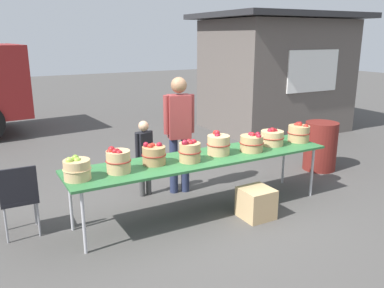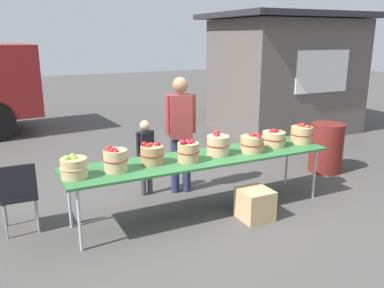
{
  "view_description": "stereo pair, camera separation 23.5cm",
  "coord_description": "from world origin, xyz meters",
  "px_view_note": "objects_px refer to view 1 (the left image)",
  "views": [
    {
      "loc": [
        -2.48,
        -4.17,
        2.25
      ],
      "look_at": [
        0.0,
        0.3,
        0.85
      ],
      "focal_mm": 37.23,
      "sensor_mm": 36.0,
      "label": 1
    },
    {
      "loc": [
        -2.27,
        -4.28,
        2.25
      ],
      "look_at": [
        0.0,
        0.3,
        0.85
      ],
      "focal_mm": 37.23,
      "sensor_mm": 36.0,
      "label": 2
    }
  ],
  "objects_px": {
    "apple_basket_red_3": "(218,144)",
    "folding_chair": "(19,195)",
    "market_table": "(203,159)",
    "vendor_adult": "(179,126)",
    "apple_basket_red_4": "(252,143)",
    "apple_basket_green_0": "(77,169)",
    "child_customer": "(144,152)",
    "apple_basket_red_1": "(154,155)",
    "apple_basket_red_2": "(190,151)",
    "trash_barrel": "(320,146)",
    "produce_crate": "(256,203)",
    "apple_basket_red_6": "(299,133)",
    "apple_basket_red_5": "(272,137)",
    "apple_basket_red_0": "(118,161)"
  },
  "relations": [
    {
      "from": "apple_basket_red_3",
      "to": "folding_chair",
      "type": "distance_m",
      "value": 2.46
    },
    {
      "from": "market_table",
      "to": "vendor_adult",
      "type": "distance_m",
      "value": 0.81
    },
    {
      "from": "apple_basket_red_4",
      "to": "apple_basket_red_3",
      "type": "bearing_deg",
      "value": 168.66
    },
    {
      "from": "apple_basket_green_0",
      "to": "child_customer",
      "type": "xyz_separation_m",
      "value": [
        1.15,
        0.93,
        -0.22
      ]
    },
    {
      "from": "apple_basket_green_0",
      "to": "vendor_adult",
      "type": "height_order",
      "value": "vendor_adult"
    },
    {
      "from": "apple_basket_red_1",
      "to": "folding_chair",
      "type": "xyz_separation_m",
      "value": [
        -1.5,
        0.39,
        -0.36
      ]
    },
    {
      "from": "apple_basket_red_2",
      "to": "trash_barrel",
      "type": "bearing_deg",
      "value": 11.51
    },
    {
      "from": "folding_chair",
      "to": "produce_crate",
      "type": "distance_m",
      "value": 2.83
    },
    {
      "from": "apple_basket_red_1",
      "to": "child_customer",
      "type": "xyz_separation_m",
      "value": [
        0.22,
        0.85,
        -0.22
      ]
    },
    {
      "from": "apple_basket_red_3",
      "to": "apple_basket_red_6",
      "type": "distance_m",
      "value": 1.38
    },
    {
      "from": "apple_basket_red_2",
      "to": "apple_basket_red_5",
      "type": "xyz_separation_m",
      "value": [
        1.38,
        0.11,
        -0.03
      ]
    },
    {
      "from": "apple_basket_red_1",
      "to": "produce_crate",
      "type": "relative_size",
      "value": 0.76
    },
    {
      "from": "apple_basket_red_6",
      "to": "vendor_adult",
      "type": "xyz_separation_m",
      "value": [
        -1.57,
        0.76,
        0.12
      ]
    },
    {
      "from": "apple_basket_red_4",
      "to": "market_table",
      "type": "bearing_deg",
      "value": 173.69
    },
    {
      "from": "apple_basket_red_4",
      "to": "trash_barrel",
      "type": "distance_m",
      "value": 2.07
    },
    {
      "from": "apple_basket_red_0",
      "to": "apple_basket_red_5",
      "type": "height_order",
      "value": "apple_basket_red_0"
    },
    {
      "from": "apple_basket_red_4",
      "to": "apple_basket_red_6",
      "type": "bearing_deg",
      "value": 5.16
    },
    {
      "from": "apple_basket_red_1",
      "to": "market_table",
      "type": "bearing_deg",
      "value": -3.44
    },
    {
      "from": "folding_chair",
      "to": "vendor_adult",
      "type": "bearing_deg",
      "value": -169.94
    },
    {
      "from": "apple_basket_red_4",
      "to": "trash_barrel",
      "type": "bearing_deg",
      "value": 16.86
    },
    {
      "from": "apple_basket_red_3",
      "to": "child_customer",
      "type": "height_order",
      "value": "child_customer"
    },
    {
      "from": "apple_basket_red_6",
      "to": "produce_crate",
      "type": "height_order",
      "value": "apple_basket_red_6"
    },
    {
      "from": "apple_basket_red_3",
      "to": "vendor_adult",
      "type": "bearing_deg",
      "value": 104.19
    },
    {
      "from": "apple_basket_green_0",
      "to": "apple_basket_red_4",
      "type": "distance_m",
      "value": 2.3
    },
    {
      "from": "apple_basket_red_2",
      "to": "apple_basket_red_3",
      "type": "distance_m",
      "value": 0.48
    },
    {
      "from": "apple_basket_red_0",
      "to": "child_customer",
      "type": "distance_m",
      "value": 1.18
    },
    {
      "from": "apple_basket_green_0",
      "to": "child_customer",
      "type": "height_order",
      "value": "child_customer"
    },
    {
      "from": "vendor_adult",
      "to": "trash_barrel",
      "type": "height_order",
      "value": "vendor_adult"
    },
    {
      "from": "apple_basket_red_0",
      "to": "apple_basket_red_5",
      "type": "relative_size",
      "value": 0.89
    },
    {
      "from": "market_table",
      "to": "produce_crate",
      "type": "bearing_deg",
      "value": -44.22
    },
    {
      "from": "apple_basket_red_4",
      "to": "folding_chair",
      "type": "height_order",
      "value": "apple_basket_red_4"
    },
    {
      "from": "apple_basket_red_5",
      "to": "produce_crate",
      "type": "relative_size",
      "value": 0.87
    },
    {
      "from": "apple_basket_red_3",
      "to": "apple_basket_red_5",
      "type": "xyz_separation_m",
      "value": [
        0.91,
        0.02,
        -0.03
      ]
    },
    {
      "from": "apple_basket_red_1",
      "to": "trash_barrel",
      "type": "distance_m",
      "value": 3.37
    },
    {
      "from": "child_customer",
      "to": "trash_barrel",
      "type": "height_order",
      "value": "child_customer"
    },
    {
      "from": "market_table",
      "to": "apple_basket_red_4",
      "type": "xyz_separation_m",
      "value": [
        0.7,
        -0.08,
        0.15
      ]
    },
    {
      "from": "child_customer",
      "to": "folding_chair",
      "type": "bearing_deg",
      "value": 2.23
    },
    {
      "from": "apple_basket_red_0",
      "to": "folding_chair",
      "type": "xyz_separation_m",
      "value": [
        -1.02,
        0.47,
        -0.38
      ]
    },
    {
      "from": "apple_basket_green_0",
      "to": "apple_basket_red_4",
      "type": "relative_size",
      "value": 0.94
    },
    {
      "from": "apple_basket_red_5",
      "to": "apple_basket_red_4",
      "type": "bearing_deg",
      "value": -165.74
    },
    {
      "from": "apple_basket_red_3",
      "to": "produce_crate",
      "type": "xyz_separation_m",
      "value": [
        0.26,
        -0.5,
        -0.69
      ]
    },
    {
      "from": "apple_basket_red_1",
      "to": "vendor_adult",
      "type": "relative_size",
      "value": 0.18
    },
    {
      "from": "vendor_adult",
      "to": "folding_chair",
      "type": "relative_size",
      "value": 1.97
    },
    {
      "from": "apple_basket_red_3",
      "to": "apple_basket_red_0",
      "type": "bearing_deg",
      "value": -177.9
    },
    {
      "from": "apple_basket_red_1",
      "to": "apple_basket_red_6",
      "type": "relative_size",
      "value": 0.91
    },
    {
      "from": "trash_barrel",
      "to": "apple_basket_red_1",
      "type": "bearing_deg",
      "value": -171.92
    },
    {
      "from": "apple_basket_red_3",
      "to": "trash_barrel",
      "type": "bearing_deg",
      "value": 11.58
    },
    {
      "from": "apple_basket_red_1",
      "to": "apple_basket_red_2",
      "type": "xyz_separation_m",
      "value": [
        0.43,
        -0.12,
        0.02
      ]
    },
    {
      "from": "apple_basket_green_0",
      "to": "apple_basket_red_2",
      "type": "height_order",
      "value": "apple_basket_red_2"
    },
    {
      "from": "vendor_adult",
      "to": "trash_barrel",
      "type": "relative_size",
      "value": 2.05
    }
  ]
}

